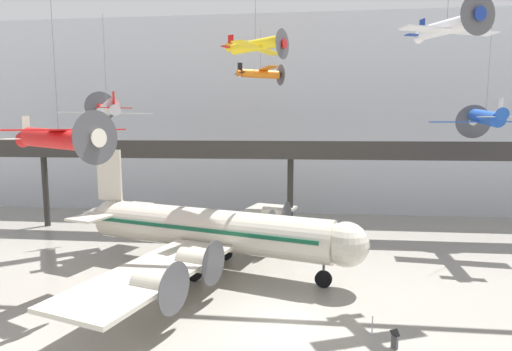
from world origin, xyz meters
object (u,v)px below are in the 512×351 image
suspended_plane_orange_highwing (261,73)px  suspended_plane_red_highwing (59,138)px  stanchion_barrier (372,328)px  airliner_silver_main (206,229)px  info_sign_pedestal (395,340)px  suspended_plane_blue_trainer (486,118)px  suspended_plane_silver_racer (107,109)px  suspended_plane_white_twin (447,28)px  suspended_plane_yellow_lowwing (256,46)px

suspended_plane_orange_highwing → suspended_plane_red_highwing: bearing=-145.3°
suspended_plane_red_highwing → stanchion_barrier: bearing=15.2°
airliner_silver_main → info_sign_pedestal: 17.63m
airliner_silver_main → suspended_plane_blue_trainer: bearing=33.4°
suspended_plane_orange_highwing → stanchion_barrier: bearing=-95.6°
airliner_silver_main → suspended_plane_orange_highwing: suspended_plane_orange_highwing is taller
airliner_silver_main → suspended_plane_orange_highwing: bearing=93.5°
airliner_silver_main → suspended_plane_silver_racer: 16.41m
airliner_silver_main → suspended_plane_white_twin: size_ratio=4.50×
suspended_plane_yellow_lowwing → suspended_plane_blue_trainer: bearing=35.4°
airliner_silver_main → suspended_plane_red_highwing: bearing=-123.0°
suspended_plane_orange_highwing → suspended_plane_yellow_lowwing: bearing=-113.2°
suspended_plane_blue_trainer → airliner_silver_main: bearing=112.5°
suspended_plane_white_twin → suspended_plane_yellow_lowwing: size_ratio=1.00×
suspended_plane_white_twin → stanchion_barrier: 20.02m
suspended_plane_white_twin → suspended_plane_yellow_lowwing: bearing=-139.1°
suspended_plane_yellow_lowwing → info_sign_pedestal: 25.53m
airliner_silver_main → suspended_plane_silver_racer: suspended_plane_silver_racer is taller
airliner_silver_main → suspended_plane_silver_racer: bearing=170.2°
suspended_plane_orange_highwing → suspended_plane_white_twin: bearing=-78.5°
suspended_plane_silver_racer → suspended_plane_white_twin: suspended_plane_white_twin is taller
suspended_plane_orange_highwing → suspended_plane_yellow_lowwing: same height
suspended_plane_blue_trainer → suspended_plane_red_highwing: (-34.07, -14.74, -1.62)m
suspended_plane_silver_racer → airliner_silver_main: bearing=-153.8°
suspended_plane_silver_racer → stanchion_barrier: suspended_plane_silver_racer is taller
suspended_plane_white_twin → stanchion_barrier: (-5.20, -5.47, -18.54)m
suspended_plane_white_twin → suspended_plane_red_highwing: (-25.99, -2.91, -7.33)m
suspended_plane_blue_trainer → info_sign_pedestal: size_ratio=9.70×
suspended_plane_silver_racer → suspended_plane_yellow_lowwing: suspended_plane_yellow_lowwing is taller
airliner_silver_main → suspended_plane_yellow_lowwing: 16.64m
suspended_plane_red_highwing → suspended_plane_yellow_lowwing: (12.43, 10.27, 7.87)m
stanchion_barrier → airliner_silver_main: bearing=141.7°
stanchion_barrier → info_sign_pedestal: size_ratio=0.87×
info_sign_pedestal → suspended_plane_red_highwing: bearing=137.6°
info_sign_pedestal → suspended_plane_yellow_lowwing: bearing=91.2°
suspended_plane_silver_racer → suspended_plane_red_highwing: (2.77, -12.81, -2.51)m
airliner_silver_main → info_sign_pedestal: size_ratio=25.32×
airliner_silver_main → info_sign_pedestal: bearing=-23.4°
suspended_plane_orange_highwing → info_sign_pedestal: suspended_plane_orange_highwing is taller
suspended_plane_orange_highwing → suspended_plane_yellow_lowwing: (0.56, -11.00, 0.96)m
suspended_plane_red_highwing → stanchion_barrier: (20.79, -2.56, -11.21)m
suspended_plane_white_twin → suspended_plane_yellow_lowwing: same height
suspended_plane_orange_highwing → suspended_plane_silver_racer: bearing=-176.1°
stanchion_barrier → suspended_plane_orange_highwing: bearing=110.5°
suspended_plane_silver_racer → suspended_plane_white_twin: (28.77, -9.89, 4.82)m
suspended_plane_red_highwing → stanchion_barrier: suspended_plane_red_highwing is taller
suspended_plane_silver_racer → suspended_plane_orange_highwing: suspended_plane_orange_highwing is taller
suspended_plane_white_twin → stanchion_barrier: suspended_plane_white_twin is taller
suspended_plane_red_highwing → info_sign_pedestal: suspended_plane_red_highwing is taller
suspended_plane_silver_racer → suspended_plane_red_highwing: 13.34m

